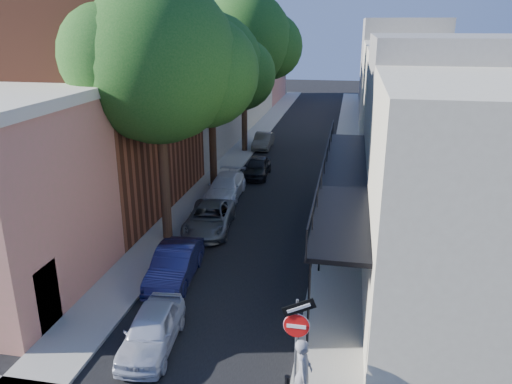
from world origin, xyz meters
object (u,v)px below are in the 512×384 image
at_px(oak_far, 251,41).
at_px(parked_car_a, 152,330).
at_px(pedestrian, 303,373).
at_px(parked_car_d, 226,187).
at_px(oak_near, 170,65).
at_px(sign_post, 297,329).
at_px(oak_mid, 218,69).
at_px(parked_car_b, 175,265).
at_px(parked_car_e, 257,167).
at_px(parked_car_c, 209,218).
at_px(parked_car_f, 263,141).

bearing_deg(oak_far, parked_car_a, -85.54).
height_order(parked_car_a, pedestrian, pedestrian).
relative_size(parked_car_a, parked_car_d, 0.82).
distance_m(oak_far, parked_car_a, 26.28).
distance_m(oak_near, parked_car_d, 9.39).
distance_m(sign_post, oak_mid, 19.14).
height_order(parked_car_b, parked_car_e, parked_car_b).
xyz_separation_m(parked_car_c, parked_car_f, (-0.37, 16.95, -0.01)).
distance_m(oak_mid, parked_car_f, 12.03).
bearing_deg(parked_car_f, parked_car_a, -88.06).
relative_size(parked_car_c, pedestrian, 2.33).
bearing_deg(parked_car_b, parked_car_f, 87.10).
height_order(oak_mid, parked_car_b, oak_mid).
xyz_separation_m(parked_car_d, parked_car_e, (1.00, 4.46, -0.01)).
relative_size(oak_mid, parked_car_a, 2.79).
bearing_deg(parked_car_c, parked_car_f, 85.71).
relative_size(oak_near, parked_car_b, 2.78).
distance_m(parked_car_d, parked_car_f, 12.16).
relative_size(parked_car_d, parked_car_e, 1.20).
relative_size(parked_car_b, parked_car_d, 0.92).
relative_size(oak_far, parked_car_c, 2.64).
bearing_deg(parked_car_d, parked_car_b, -88.99).
xyz_separation_m(oak_mid, parked_car_f, (0.85, 10.13, -6.44)).
relative_size(parked_car_e, parked_car_f, 1.01).
distance_m(oak_near, oak_far, 17.01).
bearing_deg(parked_car_f, oak_near, -93.15).
bearing_deg(oak_mid, pedestrian, -68.96).
relative_size(parked_car_a, parked_car_e, 0.98).
bearing_deg(oak_far, pedestrian, -75.84).
height_order(parked_car_c, parked_car_d, parked_car_d).
distance_m(oak_far, pedestrian, 28.52).
height_order(parked_car_c, parked_car_e, parked_car_e).
bearing_deg(oak_far, sign_post, -76.09).
bearing_deg(parked_car_d, oak_near, -98.98).
relative_size(oak_near, oak_far, 0.96).
relative_size(oak_near, parked_car_c, 2.54).
relative_size(oak_far, parked_car_a, 3.25).
xyz_separation_m(oak_far, parked_car_e, (1.76, -6.61, -7.62)).
relative_size(sign_post, parked_car_e, 0.80).
relative_size(sign_post, oak_far, 0.25).
distance_m(oak_mid, parked_car_a, 17.39).
xyz_separation_m(oak_near, parked_car_d, (0.77, 5.94, -7.23)).
distance_m(oak_near, parked_car_b, 8.27).
relative_size(parked_car_b, parked_car_f, 1.11).
height_order(oak_near, parked_car_d, oak_near).
height_order(parked_car_c, pedestrian, pedestrian).
height_order(oak_mid, parked_car_e, oak_mid).
relative_size(oak_far, pedestrian, 6.15).
bearing_deg(oak_far, parked_car_d, -86.10).
distance_m(oak_mid, oak_far, 9.12).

